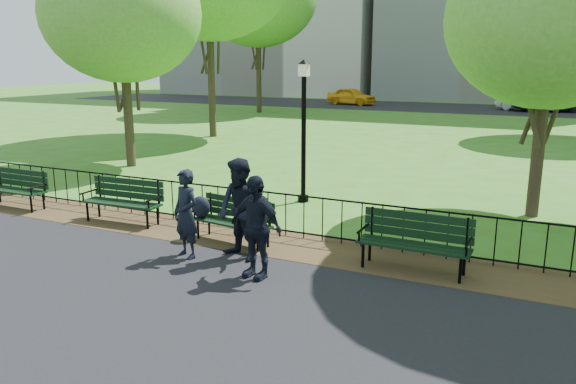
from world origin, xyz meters
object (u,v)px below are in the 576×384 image
at_px(park_bench_left_a, 124,196).
at_px(sedan_dark, 548,102).
at_px(park_bench_main, 219,212).
at_px(park_bench_left_b, 17,184).
at_px(lamppost, 304,126).
at_px(person_right, 256,227).
at_px(tree_near_w, 122,14).
at_px(taxi, 351,96).
at_px(person_mid, 240,210).
at_px(person_left, 186,214).
at_px(sedan_silver, 528,101).
at_px(tree_near_e, 552,20).
at_px(park_bench_right_a, 415,236).

bearing_deg(park_bench_left_a, sedan_dark, 73.81).
bearing_deg(park_bench_main, park_bench_left_b, -173.77).
xyz_separation_m(lamppost, person_right, (1.35, -4.97, -1.05)).
distance_m(tree_near_w, taxi, 28.37).
relative_size(park_bench_left_a, person_mid, 1.02).
xyz_separation_m(tree_near_w, taxi, (-1.92, 27.99, -4.22)).
distance_m(park_bench_left_a, tree_near_w, 8.14).
relative_size(person_right, sedan_dark, 0.37).
distance_m(person_left, person_right, 1.61).
height_order(park_bench_main, person_right, person_right).
bearing_deg(park_bench_left_b, person_left, -11.47).
relative_size(lamppost, taxi, 0.90).
height_order(park_bench_left_a, tree_near_w, tree_near_w).
bearing_deg(sedan_silver, person_right, -169.69).
xyz_separation_m(lamppost, taxi, (-9.13, 29.94, -1.24)).
xyz_separation_m(tree_near_w, tree_near_e, (12.50, -0.92, -0.57)).
relative_size(park_bench_left_a, tree_near_e, 0.30).
height_order(tree_near_w, taxi, tree_near_w).
relative_size(park_bench_left_b, tree_near_w, 0.25).
bearing_deg(park_bench_left_a, tree_near_w, 126.68).
xyz_separation_m(tree_near_w, person_mid, (7.91, -6.28, -3.97)).
bearing_deg(park_bench_main, tree_near_w, 148.91).
xyz_separation_m(park_bench_left_a, person_right, (4.15, -1.59, 0.27)).
bearing_deg(park_bench_left_a, person_mid, -18.36).
bearing_deg(sedan_silver, park_bench_main, -172.51).
xyz_separation_m(park_bench_left_a, lamppost, (2.79, 3.37, 1.32)).
bearing_deg(park_bench_main, person_right, -33.76).
xyz_separation_m(lamppost, sedan_dark, (5.01, 29.87, -1.23)).
relative_size(sedan_silver, sedan_dark, 0.89).
height_order(tree_near_w, person_mid, tree_near_w).
relative_size(park_bench_main, taxi, 0.46).
height_order(park_bench_right_a, sedan_dark, sedan_dark).
height_order(lamppost, person_left, lamppost).
height_order(park_bench_main, person_mid, person_mid).
bearing_deg(lamppost, person_mid, -80.77).
height_order(park_bench_main, tree_near_w, tree_near_w).
xyz_separation_m(person_left, person_mid, (0.93, 0.33, 0.10)).
distance_m(park_bench_left_a, tree_near_e, 9.93).
relative_size(person_right, taxi, 0.44).
height_order(park_bench_left_b, park_bench_right_a, park_bench_right_a).
xyz_separation_m(park_bench_left_b, sedan_silver, (9.79, 33.45, 0.12)).
height_order(park_bench_main, sedan_dark, sedan_dark).
distance_m(lamppost, person_right, 5.25).
bearing_deg(taxi, person_left, -153.74).
bearing_deg(park_bench_left_b, taxi, 95.40).
height_order(person_right, taxi, person_right).
xyz_separation_m(park_bench_main, tree_near_w, (-6.99, 5.54, 4.29)).
relative_size(park_bench_left_a, lamppost, 0.53).
bearing_deg(taxi, tree_near_w, -164.24).
bearing_deg(sedan_silver, tree_near_w, 172.88).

